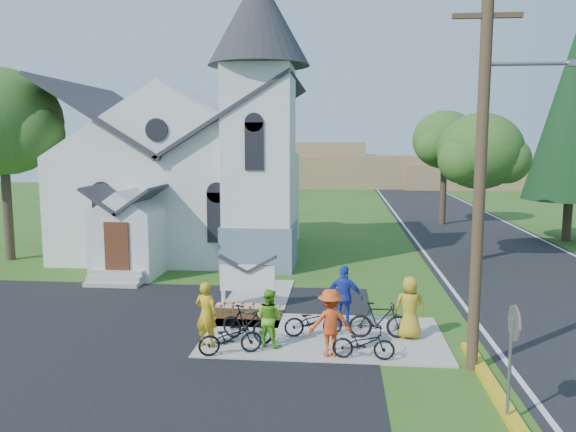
# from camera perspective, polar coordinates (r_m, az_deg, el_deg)

# --- Properties ---
(ground) EXTENTS (120.00, 120.00, 0.00)m
(ground) POSITION_cam_1_polar(r_m,az_deg,el_deg) (16.53, -1.78, -12.60)
(ground) COLOR #305E1B
(ground) RESTS_ON ground
(road) EXTENTS (8.00, 90.00, 0.02)m
(road) POSITION_cam_1_polar(r_m,az_deg,el_deg) (31.95, 19.91, -3.14)
(road) COLOR black
(road) RESTS_ON ground
(sidewalk) EXTENTS (7.00, 4.00, 0.05)m
(sidewalk) POSITION_cam_1_polar(r_m,az_deg,el_deg) (16.88, 3.61, -12.08)
(sidewalk) COLOR gray
(sidewalk) RESTS_ON ground
(church) EXTENTS (12.35, 12.00, 13.00)m
(church) POSITION_cam_1_polar(r_m,az_deg,el_deg) (28.85, -9.60, 6.57)
(church) COLOR white
(church) RESTS_ON ground
(church_sign) EXTENTS (2.20, 0.40, 1.70)m
(church_sign) POSITION_cam_1_polar(r_m,az_deg,el_deg) (19.43, -4.15, -6.36)
(church_sign) COLOR gray
(church_sign) RESTS_ON ground
(flower_bed) EXTENTS (2.60, 1.10, 0.07)m
(flower_bed) POSITION_cam_1_polar(r_m,az_deg,el_deg) (18.84, -4.57, -9.95)
(flower_bed) COLOR #371B0F
(flower_bed) RESTS_ON ground
(utility_pole) EXTENTS (3.45, 0.28, 10.00)m
(utility_pole) POSITION_cam_1_polar(r_m,az_deg,el_deg) (14.31, 19.28, 5.97)
(utility_pole) COLOR #433221
(utility_pole) RESTS_ON ground
(stop_sign) EXTENTS (0.11, 0.76, 2.48)m
(stop_sign) POSITION_cam_1_polar(r_m,az_deg,el_deg) (12.36, 21.89, -11.47)
(stop_sign) COLOR gray
(stop_sign) RESTS_ON ground
(tree_lot_corner) EXTENTS (5.60, 5.60, 9.15)m
(tree_lot_corner) POSITION_cam_1_polar(r_m,az_deg,el_deg) (30.00, -27.07, 8.49)
(tree_lot_corner) COLOR #36271D
(tree_lot_corner) RESTS_ON ground
(tree_road_near) EXTENTS (4.00, 4.00, 7.05)m
(tree_road_near) POSITION_cam_1_polar(r_m,az_deg,el_deg) (28.17, 18.94, 6.16)
(tree_road_near) COLOR #36271D
(tree_road_near) RESTS_ON ground
(tree_road_mid) EXTENTS (4.40, 4.40, 7.80)m
(tree_road_mid) POSITION_cam_1_polar(r_m,az_deg,el_deg) (40.02, 15.66, 7.41)
(tree_road_mid) COLOR #36271D
(tree_road_mid) RESTS_ON ground
(conifer) EXTENTS (5.20, 5.20, 12.40)m
(conifer) POSITION_cam_1_polar(r_m,az_deg,el_deg) (35.89, 27.09, 9.45)
(conifer) COLOR #36271D
(conifer) RESTS_ON ground
(distant_hills) EXTENTS (61.00, 10.00, 5.60)m
(distant_hills) POSITION_cam_1_polar(r_m,az_deg,el_deg) (71.82, 6.52, 4.71)
(distant_hills) COLOR #8A6D4D
(distant_hills) RESTS_ON ground
(cyclist_0) EXTENTS (0.77, 0.62, 1.83)m
(cyclist_0) POSITION_cam_1_polar(r_m,az_deg,el_deg) (15.87, -8.30, -9.85)
(cyclist_0) COLOR gold
(cyclist_0) RESTS_ON sidewalk
(bike_0) EXTENTS (1.81, 1.15, 0.90)m
(bike_0) POSITION_cam_1_polar(r_m,az_deg,el_deg) (15.39, -5.89, -12.22)
(bike_0) COLOR black
(bike_0) RESTS_ON sidewalk
(cyclist_1) EXTENTS (0.96, 0.87, 1.61)m
(cyclist_1) POSITION_cam_1_polar(r_m,az_deg,el_deg) (15.80, -1.98, -10.27)
(cyclist_1) COLOR #5FBE23
(cyclist_1) RESTS_ON sidewalk
(bike_1) EXTENTS (1.75, 1.14, 1.02)m
(bike_1) POSITION_cam_1_polar(r_m,az_deg,el_deg) (16.27, -4.19, -10.86)
(bike_1) COLOR black
(bike_1) RESTS_ON sidewalk
(cyclist_2) EXTENTS (1.20, 0.72, 1.91)m
(cyclist_2) POSITION_cam_1_polar(r_m,az_deg,el_deg) (17.34, 5.76, -8.16)
(cyclist_2) COLOR #2437B4
(cyclist_2) RESTS_ON sidewalk
(bike_2) EXTENTS (1.80, 0.95, 0.90)m
(bike_2) POSITION_cam_1_polar(r_m,az_deg,el_deg) (16.67, 2.58, -10.61)
(bike_2) COLOR black
(bike_2) RESTS_ON sidewalk
(cyclist_3) EXTENTS (1.30, 0.94, 1.81)m
(cyclist_3) POSITION_cam_1_polar(r_m,az_deg,el_deg) (15.12, 4.30, -10.74)
(cyclist_3) COLOR #E34819
(cyclist_3) RESTS_ON sidewalk
(bike_3) EXTENTS (1.79, 0.58, 1.06)m
(bike_3) POSITION_cam_1_polar(r_m,az_deg,el_deg) (16.67, 9.26, -10.41)
(bike_3) COLOR black
(bike_3) RESTS_ON sidewalk
(cyclist_4) EXTENTS (0.90, 0.60, 1.82)m
(cyclist_4) POSITION_cam_1_polar(r_m,az_deg,el_deg) (16.74, 12.26, -9.05)
(cyclist_4) COLOR gold
(cyclist_4) RESTS_ON sidewalk
(bike_4) EXTENTS (1.65, 0.65, 0.85)m
(bike_4) POSITION_cam_1_polar(r_m,az_deg,el_deg) (15.13, 7.67, -12.68)
(bike_4) COLOR black
(bike_4) RESTS_ON sidewalk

